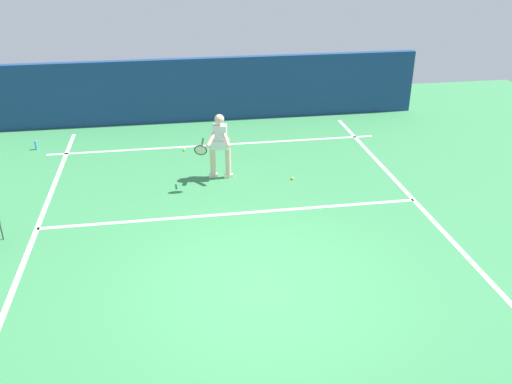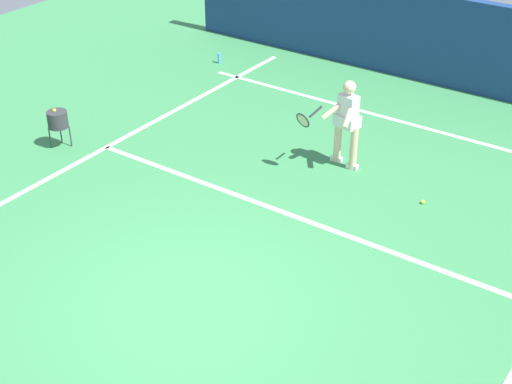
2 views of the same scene
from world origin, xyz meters
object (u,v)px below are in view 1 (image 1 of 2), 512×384
(water_bottle, at_px, (36,145))
(tennis_player, at_px, (219,144))
(tennis_ball_near, at_px, (292,178))
(tennis_ball_mid, at_px, (184,150))

(water_bottle, bearing_deg, tennis_player, 150.78)
(tennis_ball_near, bearing_deg, tennis_ball_mid, -42.81)
(tennis_player, relative_size, water_bottle, 6.46)
(tennis_player, height_order, tennis_ball_near, tennis_player)
(tennis_player, distance_m, tennis_ball_mid, 2.17)
(tennis_ball_mid, height_order, water_bottle, water_bottle)
(tennis_ball_near, distance_m, tennis_ball_mid, 3.31)
(tennis_ball_mid, xyz_separation_m, water_bottle, (3.88, -0.74, 0.09))
(tennis_ball_near, xyz_separation_m, tennis_ball_mid, (2.43, -2.25, 0.00))
(tennis_player, relative_size, tennis_ball_near, 23.48)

